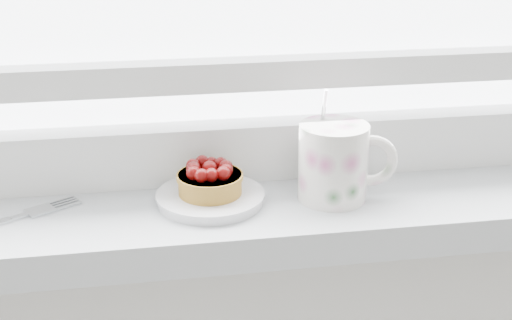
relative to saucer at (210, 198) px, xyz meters
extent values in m
cube|color=silver|center=(0.01, 0.00, -0.03)|extent=(1.60, 0.20, 0.04)
cube|color=silver|center=(0.01, 0.07, 0.03)|extent=(1.30, 0.05, 0.07)
cube|color=silver|center=(0.01, 0.07, 0.12)|extent=(1.30, 0.04, 0.04)
cylinder|color=silver|center=(0.00, 0.00, 0.00)|extent=(0.12, 0.12, 0.01)
cylinder|color=olive|center=(0.00, 0.00, 0.02)|extent=(0.07, 0.07, 0.02)
cylinder|color=olive|center=(0.00, 0.00, 0.03)|extent=(0.08, 0.08, 0.01)
sphere|color=#3E0000|center=(0.00, 0.00, 0.04)|extent=(0.02, 0.02, 0.02)
sphere|color=#3E0000|center=(0.02, 0.00, 0.04)|extent=(0.02, 0.02, 0.02)
sphere|color=#3E0000|center=(0.01, 0.01, 0.04)|extent=(0.02, 0.02, 0.02)
sphere|color=#3E0000|center=(0.00, 0.02, 0.04)|extent=(0.01, 0.01, 0.01)
sphere|color=#3E0000|center=(-0.01, 0.02, 0.04)|extent=(0.02, 0.02, 0.02)
sphere|color=#3E0000|center=(-0.02, 0.01, 0.04)|extent=(0.02, 0.02, 0.02)
sphere|color=#3E0000|center=(-0.02, 0.00, 0.04)|extent=(0.02, 0.02, 0.02)
sphere|color=#3E0000|center=(-0.02, -0.01, 0.04)|extent=(0.02, 0.02, 0.02)
sphere|color=#3E0000|center=(-0.01, -0.02, 0.04)|extent=(0.02, 0.02, 0.02)
sphere|color=#3E0000|center=(0.00, -0.02, 0.04)|extent=(0.02, 0.02, 0.02)
sphere|color=#3E0000|center=(0.01, -0.02, 0.04)|extent=(0.02, 0.02, 0.02)
sphere|color=#3E0000|center=(0.02, -0.01, 0.04)|extent=(0.01, 0.01, 0.01)
cylinder|color=white|center=(0.14, -0.01, 0.04)|extent=(0.09, 0.09, 0.09)
cylinder|color=black|center=(0.14, -0.01, 0.08)|extent=(0.07, 0.07, 0.01)
torus|color=white|center=(0.18, -0.02, 0.04)|extent=(0.06, 0.02, 0.06)
cylinder|color=silver|center=(0.13, 0.01, 0.09)|extent=(0.00, 0.02, 0.06)
cube|color=silver|center=(-0.21, 0.00, 0.00)|extent=(0.02, 0.02, 0.00)
cube|color=silver|center=(-0.19, 0.01, 0.00)|extent=(0.04, 0.04, 0.00)
cube|color=silver|center=(-0.16, 0.01, 0.00)|extent=(0.03, 0.02, 0.00)
cube|color=silver|center=(-0.16, 0.02, 0.00)|extent=(0.03, 0.02, 0.00)
cube|color=silver|center=(-0.17, 0.02, 0.00)|extent=(0.03, 0.02, 0.00)
cube|color=silver|center=(-0.17, 0.03, 0.00)|extent=(0.03, 0.02, 0.00)
camera|label=1|loc=(-0.07, -0.74, 0.34)|focal=50.00mm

